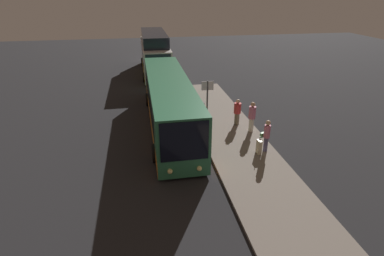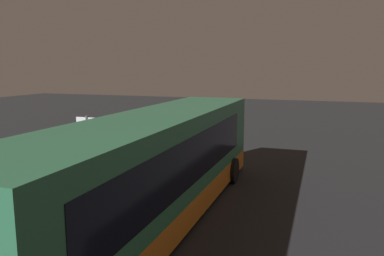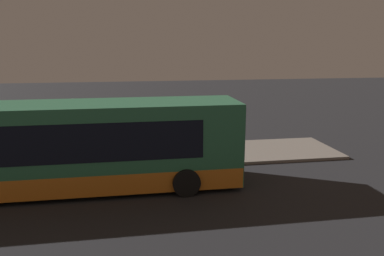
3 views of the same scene
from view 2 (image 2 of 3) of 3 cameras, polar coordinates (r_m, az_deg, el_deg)
name	(u,v)px [view 2 (image 2 of 3)]	position (r m, az deg, el deg)	size (l,w,h in m)	color
ground	(181,198)	(12.74, -1.70, -10.61)	(80.00, 80.00, 0.00)	#232326
platform	(94,186)	(14.22, -14.68, -8.49)	(20.00, 3.56, 0.13)	slate
bus_lead	(155,170)	(10.48, -5.59, -6.37)	(12.62, 2.71, 3.05)	#2D704C
passenger_boarding	(103,143)	(16.58, -13.43, -2.22)	(0.58, 0.50, 1.76)	#4C476B
passenger_waiting	(64,154)	(14.70, -18.93, -3.80)	(0.58, 0.58, 1.85)	silver
passenger_with_bags	(56,166)	(13.56, -20.04, -5.46)	(0.56, 0.56, 1.67)	#6B604C
suitcase	(115,156)	(16.65, -11.72, -4.19)	(0.36, 0.19, 0.99)	beige
sign_post	(88,148)	(11.80, -15.51, -2.92)	(0.10, 0.75, 2.76)	#4C4C51
trash_bin	(49,216)	(10.81, -21.01, -12.37)	(0.44, 0.44, 0.65)	#3F3F44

